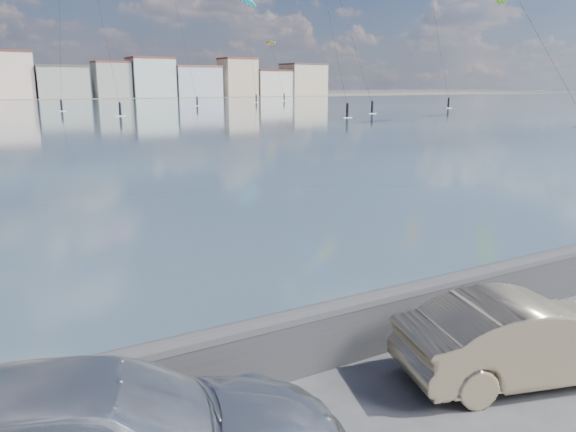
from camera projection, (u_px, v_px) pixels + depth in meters
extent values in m
cube|color=#28282B|center=(274.00, 353.00, 8.49)|extent=(400.00, 0.35, 0.90)
cylinder|color=#28282B|center=(274.00, 325.00, 8.38)|extent=(400.00, 0.36, 0.36)
cube|color=beige|center=(9.00, 76.00, 166.56)|extent=(13.00, 10.00, 13.50)
cube|color=#562D23|center=(6.00, 51.00, 164.94)|extent=(13.26, 10.20, 0.60)
cube|color=gray|center=(61.00, 83.00, 174.12)|extent=(15.00, 12.00, 9.50)
cube|color=#4C423D|center=(60.00, 66.00, 172.97)|extent=(15.30, 12.24, 0.60)
cube|color=gray|center=(112.00, 81.00, 181.55)|extent=(11.00, 9.00, 11.00)
cube|color=brown|center=(111.00, 62.00, 180.22)|extent=(11.22, 9.18, 0.60)
cube|color=#B7C6BC|center=(151.00, 78.00, 187.75)|extent=(14.00, 11.00, 12.50)
cube|color=brown|center=(150.00, 58.00, 186.25)|extent=(14.28, 11.22, 0.60)
cube|color=#B2B7C6|center=(195.00, 82.00, 195.64)|extent=(16.00, 12.00, 10.00)
cube|color=brown|center=(194.00, 67.00, 194.42)|extent=(16.32, 12.24, 0.60)
cube|color=#CCB293|center=(238.00, 78.00, 203.39)|extent=(12.00, 10.00, 13.00)
cube|color=brown|center=(237.00, 59.00, 201.82)|extent=(12.24, 10.20, 0.60)
cube|color=beige|center=(270.00, 84.00, 210.46)|extent=(14.00, 11.00, 9.00)
cube|color=#562D23|center=(270.00, 71.00, 209.36)|extent=(14.28, 11.22, 0.60)
cube|color=beige|center=(303.00, 80.00, 217.29)|extent=(15.00, 12.00, 11.50)
cube|color=#4C423D|center=(303.00, 64.00, 215.90)|extent=(15.30, 12.24, 0.60)
imported|color=tan|center=(528.00, 338.00, 8.54)|extent=(4.22, 2.47, 1.31)
ellipsoid|color=#BF8C19|center=(270.00, 43.00, 155.87)|extent=(3.80, 7.93, 1.45)
cube|color=white|center=(284.00, 101.00, 151.06)|extent=(1.40, 0.42, 0.08)
cylinder|color=black|center=(284.00, 97.00, 150.85)|extent=(0.36, 0.36, 1.70)
sphere|color=black|center=(284.00, 94.00, 150.65)|extent=(0.28, 0.28, 0.28)
cylinder|color=black|center=(277.00, 69.00, 153.32)|extent=(0.99, 9.40, 14.22)
cube|color=white|center=(197.00, 106.00, 115.73)|extent=(1.40, 0.42, 0.08)
cylinder|color=black|center=(197.00, 101.00, 115.53)|extent=(0.36, 0.36, 1.70)
sphere|color=black|center=(197.00, 97.00, 115.32)|extent=(0.28, 0.28, 0.28)
cylinder|color=black|center=(178.00, 16.00, 114.74)|extent=(3.25, 9.32, 33.34)
cube|color=white|center=(121.00, 116.00, 78.68)|extent=(1.40, 0.42, 0.08)
cylinder|color=black|center=(120.00, 109.00, 78.47)|extent=(0.36, 0.36, 1.70)
sphere|color=black|center=(120.00, 103.00, 78.27)|extent=(0.28, 0.28, 0.28)
cylinder|color=black|center=(106.00, 40.00, 79.63)|extent=(0.56, 8.29, 18.42)
cube|color=white|center=(62.00, 111.00, 93.29)|extent=(1.40, 0.42, 0.08)
cylinder|color=black|center=(61.00, 105.00, 93.08)|extent=(0.36, 0.36, 1.70)
sphere|color=black|center=(61.00, 100.00, 92.88)|extent=(0.28, 0.28, 0.28)
cylinder|color=black|center=(60.00, 12.00, 93.86)|extent=(3.38, 8.22, 29.66)
cube|color=white|center=(256.00, 102.00, 137.88)|extent=(1.40, 0.42, 0.08)
cylinder|color=black|center=(256.00, 98.00, 137.67)|extent=(0.36, 0.36, 1.70)
sphere|color=black|center=(256.00, 95.00, 137.47)|extent=(0.28, 0.28, 0.28)
cylinder|color=black|center=(250.00, 47.00, 140.10)|extent=(2.72, 11.00, 24.14)
cube|color=white|center=(372.00, 113.00, 85.47)|extent=(1.40, 0.42, 0.08)
cylinder|color=black|center=(372.00, 107.00, 85.27)|extent=(0.36, 0.36, 1.70)
sphere|color=black|center=(372.00, 101.00, 85.06)|extent=(0.28, 0.28, 0.28)
cylinder|color=black|center=(348.00, 24.00, 86.98)|extent=(1.46, 11.80, 24.46)
cylinder|color=black|center=(543.00, 45.00, 61.02)|extent=(0.76, 10.23, 14.58)
cube|color=white|center=(448.00, 108.00, 105.19)|extent=(1.40, 0.42, 0.08)
cylinder|color=black|center=(449.00, 103.00, 104.99)|extent=(0.36, 0.36, 1.70)
sphere|color=black|center=(449.00, 98.00, 104.78)|extent=(0.28, 0.28, 0.28)
cylinder|color=black|center=(437.00, 34.00, 105.73)|extent=(0.58, 8.39, 24.59)
cube|color=white|center=(347.00, 117.00, 75.01)|extent=(1.40, 0.42, 0.08)
cylinder|color=black|center=(347.00, 111.00, 74.80)|extent=(0.36, 0.36, 1.70)
sphere|color=black|center=(347.00, 104.00, 74.59)|extent=(0.28, 0.28, 0.28)
cylinder|color=black|center=(331.00, 25.00, 77.45)|extent=(2.08, 11.37, 22.14)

